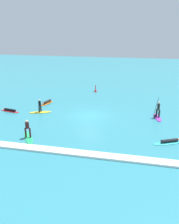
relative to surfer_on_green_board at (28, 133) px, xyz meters
The scene contains 9 objects.
ground_plane 8.14m from the surfer_on_green_board, 57.79° to the left, with size 120.00×120.00×0.00m, color teal.
surfer_on_green_board is the anchor object (origin of this frame).
surfer_on_purple_board 14.44m from the surfer_on_green_board, 33.56° to the left, with size 1.05×2.67×2.38m.
surfer_on_yellow_board 7.01m from the surfer_on_green_board, 104.66° to the left, with size 2.74×1.63×1.64m.
surfer_on_orange_board 10.58m from the surfer_on_green_board, 102.87° to the left, with size 1.25×2.56×0.44m.
surfer_on_red_board 8.45m from the surfer_on_green_board, 131.49° to the left, with size 2.75×1.05×0.37m.
surfer_on_teal_board 12.90m from the surfer_on_green_board, ahead, with size 3.15×1.98×0.37m.
marker_buoy 18.23m from the surfer_on_green_board, 80.88° to the left, with size 0.40×0.40×1.19m.
wave_crest 4.74m from the surfer_on_green_board, 23.56° to the right, with size 21.60×0.90×0.18m, color white.
Camera 1 is at (5.45, -24.81, 9.57)m, focal length 37.36 mm.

